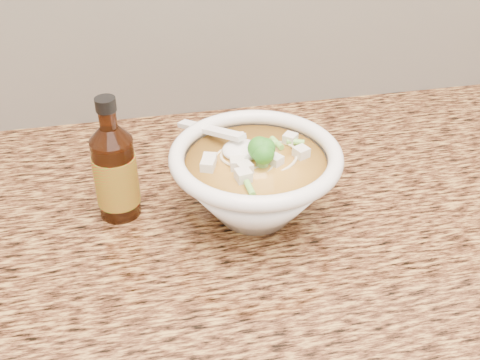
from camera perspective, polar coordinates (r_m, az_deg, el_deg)
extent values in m
cube|color=#A97E3E|center=(0.81, 7.12, -4.23)|extent=(4.00, 0.68, 0.04)
cylinder|color=white|center=(0.79, 1.42, -2.87)|extent=(0.09, 0.09, 0.01)
torus|color=white|center=(0.74, 1.52, 2.29)|extent=(0.22, 0.22, 0.02)
torus|color=beige|center=(0.73, 2.89, 1.12)|extent=(0.12, 0.12, 0.00)
torus|color=beige|center=(0.76, 2.02, 2.51)|extent=(0.13, 0.13, 0.00)
torus|color=beige|center=(0.73, 1.88, 0.73)|extent=(0.13, 0.13, 0.00)
torus|color=beige|center=(0.77, 1.99, 2.33)|extent=(0.06, 0.06, 0.00)
torus|color=beige|center=(0.74, 1.20, 0.83)|extent=(0.08, 0.08, 0.00)
torus|color=beige|center=(0.75, 1.08, 1.29)|extent=(0.12, 0.12, 0.00)
cube|color=silver|center=(0.75, 2.93, 2.27)|extent=(0.02, 0.02, 0.02)
cube|color=silver|center=(0.76, 1.13, 2.84)|extent=(0.02, 0.02, 0.02)
cube|color=silver|center=(0.74, -0.48, 1.79)|extent=(0.02, 0.02, 0.02)
cube|color=silver|center=(0.76, 1.46, 3.05)|extent=(0.02, 0.02, 0.02)
cube|color=silver|center=(0.77, -1.11, 3.45)|extent=(0.02, 0.02, 0.02)
cube|color=silver|center=(0.78, 1.31, 4.04)|extent=(0.02, 0.02, 0.02)
cube|color=silver|center=(0.71, 4.82, 0.47)|extent=(0.02, 0.02, 0.02)
cube|color=silver|center=(0.74, 3.66, 1.73)|extent=(0.02, 0.02, 0.02)
cube|color=silver|center=(0.79, 2.19, 4.43)|extent=(0.02, 0.02, 0.02)
cube|color=silver|center=(0.70, 0.55, -0.10)|extent=(0.02, 0.02, 0.02)
ellipsoid|color=#196014|center=(0.73, 2.16, 2.76)|extent=(0.04, 0.04, 0.04)
cylinder|color=#7BD150|center=(0.78, 1.39, 3.75)|extent=(0.02, 0.02, 0.01)
cylinder|color=#7BD150|center=(0.74, -0.97, 1.99)|extent=(0.01, 0.02, 0.01)
cylinder|color=#7BD150|center=(0.75, 4.43, 2.36)|extent=(0.02, 0.01, 0.01)
cylinder|color=#7BD150|center=(0.77, 2.44, 3.46)|extent=(0.01, 0.02, 0.01)
ellipsoid|color=white|center=(0.76, 0.14, 2.85)|extent=(0.05, 0.05, 0.02)
cube|color=white|center=(0.79, -2.83, 4.75)|extent=(0.08, 0.10, 0.03)
cylinder|color=#341407|center=(0.78, -11.67, 0.23)|extent=(0.06, 0.06, 0.11)
cylinder|color=#341407|center=(0.73, -12.44, 5.67)|extent=(0.02, 0.02, 0.02)
cylinder|color=black|center=(0.72, -12.64, 7.02)|extent=(0.03, 0.03, 0.02)
cylinder|color=red|center=(0.78, -11.65, 0.10)|extent=(0.06, 0.06, 0.07)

